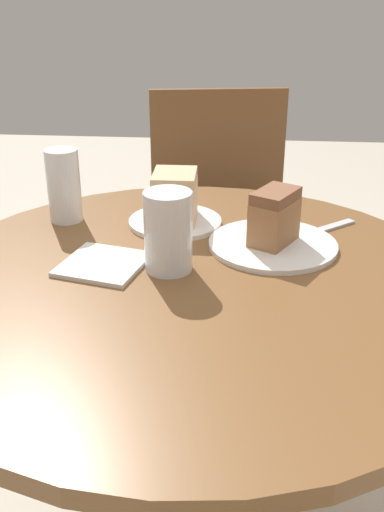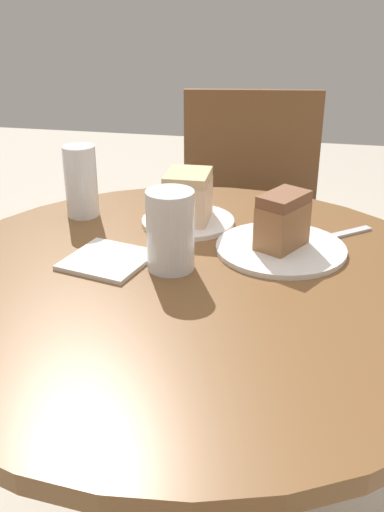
{
  "view_description": "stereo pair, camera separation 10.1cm",
  "coord_description": "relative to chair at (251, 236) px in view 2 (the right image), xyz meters",
  "views": [
    {
      "loc": [
        0.08,
        -0.91,
        1.24
      ],
      "look_at": [
        0.0,
        0.0,
        0.81
      ],
      "focal_mm": 42.0,
      "sensor_mm": 36.0,
      "label": 1
    },
    {
      "loc": [
        0.18,
        -0.9,
        1.24
      ],
      "look_at": [
        0.0,
        0.0,
        0.81
      ],
      "focal_mm": 42.0,
      "sensor_mm": 36.0,
      "label": 2
    }
  ],
  "objects": [
    {
      "name": "table",
      "position": [
        -0.02,
        -0.84,
        0.08
      ],
      "size": [
        0.97,
        0.97,
        0.77
      ],
      "color": "brown",
      "rests_on": "ground_plane"
    },
    {
      "name": "chair",
      "position": [
        0.0,
        0.0,
        0.0
      ],
      "size": [
        0.52,
        0.52,
        0.92
      ],
      "rotation": [
        0.0,
        0.0,
        0.15
      ],
      "color": "brown",
      "rests_on": "ground_plane"
    },
    {
      "name": "plate_near",
      "position": [
        0.12,
        -0.71,
        0.28
      ],
      "size": [
        0.24,
        0.24,
        0.01
      ],
      "color": "white",
      "rests_on": "table"
    },
    {
      "name": "plate_far",
      "position": [
        -0.08,
        -0.61,
        0.28
      ],
      "size": [
        0.19,
        0.19,
        0.01
      ],
      "color": "white",
      "rests_on": "table"
    },
    {
      "name": "cake_slice_near",
      "position": [
        0.12,
        -0.71,
        0.34
      ],
      "size": [
        0.1,
        0.12,
        0.1
      ],
      "rotation": [
        0.0,
        0.0,
        2.63
      ],
      "color": "#9E6B42",
      "rests_on": "plate_near"
    },
    {
      "name": "cake_slice_far",
      "position": [
        -0.08,
        -0.61,
        0.34
      ],
      "size": [
        0.09,
        0.11,
        0.1
      ],
      "rotation": [
        0.0,
        0.0,
        3.16
      ],
      "color": "beige",
      "rests_on": "plate_far"
    },
    {
      "name": "glass_lemonade",
      "position": [
        -0.07,
        -0.81,
        0.34
      ],
      "size": [
        0.08,
        0.08,
        0.14
      ],
      "color": "beige",
      "rests_on": "table"
    },
    {
      "name": "glass_water",
      "position": [
        -0.31,
        -0.6,
        0.35
      ],
      "size": [
        0.07,
        0.07,
        0.15
      ],
      "color": "silver",
      "rests_on": "table"
    },
    {
      "name": "napkin_stack",
      "position": [
        -0.19,
        -0.81,
        0.28
      ],
      "size": [
        0.17,
        0.17,
        0.01
      ],
      "rotation": [
        0.0,
        0.0,
        -0.24
      ],
      "color": "silver",
      "rests_on": "table"
    },
    {
      "name": "fork",
      "position": [
        0.23,
        -0.61,
        0.28
      ],
      "size": [
        0.13,
        0.11,
        0.0
      ],
      "rotation": [
        0.0,
        0.0,
        0.69
      ],
      "color": "silver",
      "rests_on": "table"
    }
  ]
}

